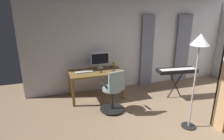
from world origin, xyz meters
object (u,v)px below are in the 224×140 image
at_px(office_chair, 113,93).
at_px(piano_keyboard, 177,71).
at_px(computer_keyboard, 84,72).
at_px(computer_mouse, 112,67).
at_px(cell_phone_face_up, 101,72).
at_px(cell_phone_by_monitor, 113,70).
at_px(floor_lamp, 199,50).
at_px(mug_coffee, 114,64).
at_px(computer_monitor, 100,59).
at_px(desk, 96,75).

relative_size(office_chair, piano_keyboard, 0.96).
bearing_deg(piano_keyboard, computer_keyboard, -8.47).
bearing_deg(computer_mouse, cell_phone_face_up, 36.41).
relative_size(computer_keyboard, cell_phone_by_monitor, 3.01).
bearing_deg(cell_phone_face_up, floor_lamp, 136.44).
height_order(mug_coffee, piano_keyboard, mug_coffee).
bearing_deg(cell_phone_by_monitor, computer_monitor, -17.20).
bearing_deg(cell_phone_face_up, mug_coffee, -131.40).
distance_m(desk, office_chair, 0.89).
height_order(office_chair, computer_monitor, computer_monitor).
bearing_deg(cell_phone_face_up, piano_keyboard, 173.29).
bearing_deg(office_chair, computer_mouse, 63.16).
xyz_separation_m(office_chair, computer_keyboard, (0.49, -0.84, 0.26)).
relative_size(office_chair, computer_mouse, 10.01).
distance_m(piano_keyboard, floor_lamp, 1.58).
distance_m(computer_keyboard, cell_phone_face_up, 0.42).
bearing_deg(floor_lamp, computer_monitor, -59.42).
distance_m(cell_phone_by_monitor, cell_phone_face_up, 0.33).
xyz_separation_m(computer_keyboard, floor_lamp, (-1.73, 1.87, 0.83)).
height_order(computer_mouse, cell_phone_by_monitor, computer_mouse).
relative_size(desk, floor_lamp, 0.73).
height_order(cell_phone_face_up, floor_lamp, floor_lamp).
bearing_deg(computer_monitor, computer_mouse, 165.26).
xyz_separation_m(cell_phone_by_monitor, cell_phone_face_up, (0.33, 0.02, 0.00)).
xyz_separation_m(computer_keyboard, cell_phone_face_up, (-0.41, 0.09, -0.01)).
xyz_separation_m(office_chair, cell_phone_face_up, (0.08, -0.74, 0.26)).
bearing_deg(computer_keyboard, floor_lamp, 132.83).
bearing_deg(cell_phone_by_monitor, desk, 23.03).
distance_m(computer_monitor, cell_phone_face_up, 0.42).
bearing_deg(cell_phone_face_up, cell_phone_by_monitor, -166.87).
bearing_deg(computer_mouse, computer_monitor, -14.74).
xyz_separation_m(desk, piano_keyboard, (-1.95, 0.65, 0.10)).
distance_m(computer_keyboard, mug_coffee, 0.93).
xyz_separation_m(office_chair, cell_phone_by_monitor, (-0.25, -0.76, 0.26)).
distance_m(computer_mouse, floor_lamp, 2.41).
distance_m(cell_phone_by_monitor, floor_lamp, 2.22).
xyz_separation_m(desk, cell_phone_face_up, (-0.11, 0.11, 0.10)).
bearing_deg(piano_keyboard, floor_lamp, 74.51).
distance_m(office_chair, computer_keyboard, 1.01).
bearing_deg(mug_coffee, cell_phone_by_monitor, 68.62).
bearing_deg(computer_monitor, office_chair, 90.66).
bearing_deg(mug_coffee, computer_monitor, 4.68).
height_order(desk, computer_mouse, computer_mouse).
xyz_separation_m(cell_phone_face_up, mug_coffee, (-0.48, -0.39, 0.05)).
xyz_separation_m(computer_monitor, computer_keyboard, (0.48, 0.26, -0.22)).
bearing_deg(computer_monitor, piano_keyboard, 153.28).
xyz_separation_m(desk, cell_phone_by_monitor, (-0.44, 0.09, 0.10)).
relative_size(desk, cell_phone_face_up, 9.38).
xyz_separation_m(office_chair, computer_monitor, (0.01, -1.10, 0.48)).
bearing_deg(piano_keyboard, mug_coffee, -26.82).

